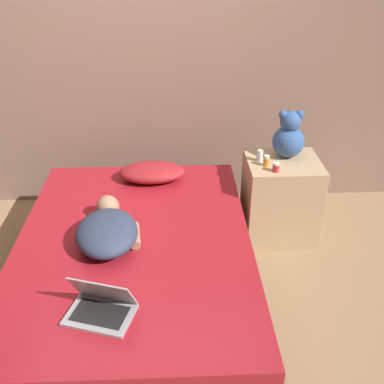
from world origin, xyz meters
The scene contains 11 objects.
ground_plane centered at (0.00, 0.00, 0.00)m, with size 12.00×12.00×0.00m, color #937551.
wall_back centered at (0.00, 1.29, 1.30)m, with size 8.00×0.06×2.60m.
bed centered at (0.00, 0.00, 0.22)m, with size 1.46×2.02×0.45m.
nightstand centered at (1.05, 0.65, 0.32)m, with size 0.53×0.47×0.64m.
pillow centered at (0.09, 0.76, 0.51)m, with size 0.49×0.30×0.13m.
person_lying centered at (-0.15, 0.00, 0.53)m, with size 0.41×0.64×0.17m.
laptop centered at (-0.11, -0.61, 0.49)m, with size 0.37×0.31×0.21m.
teddy_bear centered at (1.09, 0.73, 0.79)m, with size 0.23×0.23×0.35m.
bottle_orange centered at (0.91, 0.58, 0.68)m, with size 0.04×0.04×0.08m.
bottle_red centered at (0.96, 0.49, 0.67)m, with size 0.05×0.05×0.07m.
bottle_clear centered at (0.88, 0.66, 0.68)m, with size 0.04×0.04×0.08m.
Camera 1 is at (0.26, -2.23, 2.07)m, focal length 42.00 mm.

